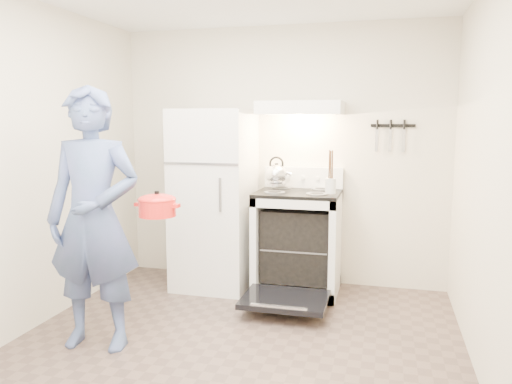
{
  "coord_description": "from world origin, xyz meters",
  "views": [
    {
      "loc": [
        1.0,
        -3.02,
        1.59
      ],
      "look_at": [
        -0.05,
        1.0,
        1.0
      ],
      "focal_mm": 35.0,
      "sensor_mm": 36.0,
      "label": 1
    }
  ],
  "objects_px": {
    "stove_body": "(298,243)",
    "tea_kettle": "(276,173)",
    "dutch_oven": "(157,208)",
    "refrigerator": "(214,199)",
    "person": "(94,219)"
  },
  "relations": [
    {
      "from": "tea_kettle",
      "to": "dutch_oven",
      "type": "distance_m",
      "value": 1.47
    },
    {
      "from": "refrigerator",
      "to": "tea_kettle",
      "type": "height_order",
      "value": "refrigerator"
    },
    {
      "from": "tea_kettle",
      "to": "person",
      "type": "bearing_deg",
      "value": -121.26
    },
    {
      "from": "refrigerator",
      "to": "dutch_oven",
      "type": "distance_m",
      "value": 1.25
    },
    {
      "from": "stove_body",
      "to": "tea_kettle",
      "type": "height_order",
      "value": "tea_kettle"
    },
    {
      "from": "person",
      "to": "stove_body",
      "type": "bearing_deg",
      "value": 45.03
    },
    {
      "from": "person",
      "to": "dutch_oven",
      "type": "distance_m",
      "value": 0.44
    },
    {
      "from": "refrigerator",
      "to": "person",
      "type": "relative_size",
      "value": 0.93
    },
    {
      "from": "stove_body",
      "to": "tea_kettle",
      "type": "xyz_separation_m",
      "value": [
        -0.23,
        0.08,
        0.64
      ]
    },
    {
      "from": "stove_body",
      "to": "tea_kettle",
      "type": "distance_m",
      "value": 0.69
    },
    {
      "from": "stove_body",
      "to": "dutch_oven",
      "type": "distance_m",
      "value": 1.59
    },
    {
      "from": "refrigerator",
      "to": "person",
      "type": "xyz_separation_m",
      "value": [
        -0.37,
        -1.47,
        0.07
      ]
    },
    {
      "from": "dutch_oven",
      "to": "stove_body",
      "type": "bearing_deg",
      "value": 57.65
    },
    {
      "from": "stove_body",
      "to": "refrigerator",
      "type": "bearing_deg",
      "value": -178.23
    },
    {
      "from": "tea_kettle",
      "to": "dutch_oven",
      "type": "relative_size",
      "value": 0.92
    }
  ]
}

